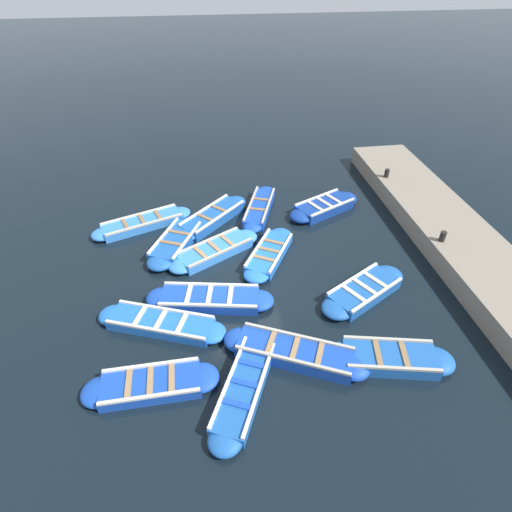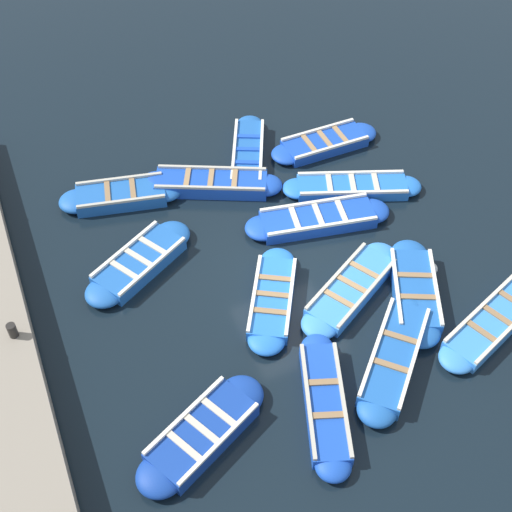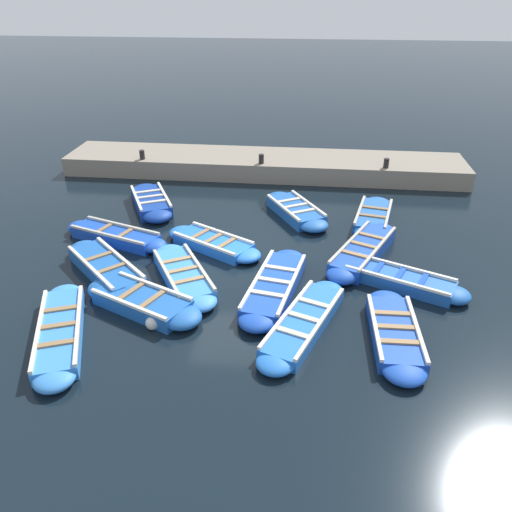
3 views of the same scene
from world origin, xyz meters
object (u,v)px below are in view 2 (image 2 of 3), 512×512
Objects in this scene: boat_mid_row at (318,219)px; boat_outer_right at (325,143)px; boat_broadside at (352,187)px; boat_stern_in at (211,184)px; boat_end_of_row at (325,403)px; boat_near_quay at (139,263)px; boat_inner_gap at (272,299)px; boat_drifting at (394,356)px; boat_alongside at (248,154)px; boat_bow_out at (121,195)px; boat_far_corner at (496,320)px; boat_centre at (415,291)px; buoy_orange_near at (431,269)px; boat_tucked at (351,289)px; bollard_mid_north at (12,330)px; boat_outer_left at (202,434)px.

boat_outer_right is at bearing -119.63° from boat_mid_row.
boat_stern_in is (3.46, -1.56, 0.04)m from boat_broadside.
boat_end_of_row is 0.93× the size of boat_broadside.
boat_near_quay reaches higher than boat_outer_right.
boat_outer_right is at bearing -94.41° from boat_broadside.
boat_end_of_row is 1.10× the size of boat_inner_gap.
boat_alongside is (0.32, -7.57, -0.03)m from boat_drifting.
boat_outer_right is at bearing -173.69° from boat_stern_in.
boat_inner_gap is 4.26m from boat_stern_in.
boat_drifting reaches higher than boat_bow_out.
boat_stern_in is at bearing -57.25° from boat_far_corner.
boat_outer_right is 5.78m from boat_centre.
buoy_orange_near is at bearing -150.07° from boat_end_of_row.
boat_drifting reaches higher than boat_inner_gap.
boat_drifting is 2.84m from buoy_orange_near.
boat_stern_in is at bearing -59.93° from boat_centre.
boat_bow_out reaches higher than boat_broadside.
boat_drifting is 0.92× the size of boat_alongside.
boat_tucked is 5.02m from boat_stern_in.
boat_drifting is 0.97× the size of boat_near_quay.
boat_drifting reaches higher than boat_alongside.
boat_inner_gap is at bearing -54.66° from boat_drifting.
buoy_orange_near is (-0.24, 5.30, 0.00)m from boat_outer_right.
boat_alongside is at bearing -101.13° from boat_end_of_row.
boat_alongside is at bearing -10.20° from boat_outer_right.
bollard_mid_north is (3.36, 3.94, 0.70)m from boat_bow_out.
boat_far_corner is at bearing 117.25° from boat_mid_row.
boat_end_of_row is at bearing 105.85° from boat_bow_out.
bollard_mid_north is at bearing -49.33° from boat_outer_left.
boat_far_corner is 1.09× the size of boat_end_of_row.
bollard_mid_north is at bearing 49.54° from boat_bow_out.
boat_alongside reaches higher than boat_broadside.
bollard_mid_north is (7.80, 1.12, 0.71)m from boat_mid_row.
boat_tucked is at bearing 61.71° from boat_broadside.
boat_mid_row is at bearing 131.66° from boat_stern_in.
boat_outer_right is (0.76, -7.19, -0.01)m from boat_far_corner.
bollard_mid_north is at bearing 30.99° from boat_stern_in.
boat_centre is 6.06m from boat_outer_left.
boat_mid_row is at bearing -137.67° from boat_inner_gap.
boat_drifting is 4.47m from boat_mid_row.
boat_centre reaches higher than boat_far_corner.
bollard_mid_north reaches higher than boat_bow_out.
boat_outer_left is 4.62m from bollard_mid_north.
boat_drifting is 2.08m from boat_tucked.
boat_near_quay is at bearing -47.90° from boat_drifting.
boat_near_quay is 10.78× the size of buoy_orange_near.
buoy_orange_near is at bearing 174.52° from boat_tucked.
boat_outer_left is at bearing 130.67° from bollard_mid_north.
boat_outer_left is at bearing 40.73° from boat_broadside.
boat_end_of_row is 0.90× the size of boat_mid_row.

